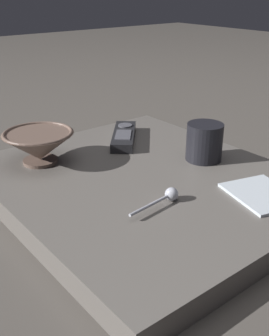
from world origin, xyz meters
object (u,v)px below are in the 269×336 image
Objects in this scene: tv_remote_near at (124,136)px; coffee_mug at (204,142)px; cereal_bowl at (39,145)px; teaspoon at (168,196)px; folded_napkin at (262,194)px.

coffee_mug is at bearing 17.91° from tv_remote_near.
cereal_bowl reaches higher than teaspoon.
folded_napkin is at bearing 3.54° from tv_remote_near.
folded_napkin is at bearing -12.72° from coffee_mug.
cereal_bowl is at bearing -125.73° from coffee_mug.
folded_napkin is (0.42, 0.03, -0.01)m from tv_remote_near.
coffee_mug is (0.22, 0.31, 0.00)m from cereal_bowl.
teaspoon is at bearing -120.60° from folded_napkin.
tv_remote_near is at bearing 88.78° from cereal_bowl.
cereal_bowl reaches higher than tv_remote_near.
folded_napkin is at bearing 32.22° from cereal_bowl.
teaspoon is at bearing -63.85° from coffee_mug.
tv_remote_near reaches higher than folded_napkin.
coffee_mug is 0.70× the size of teaspoon.
cereal_bowl is 1.86× the size of coffee_mug.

